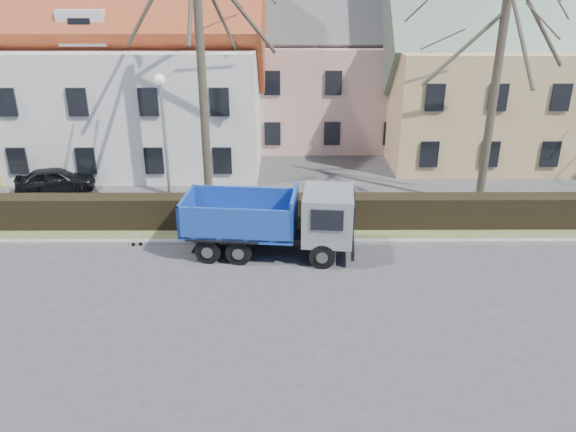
{
  "coord_description": "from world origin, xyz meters",
  "views": [
    {
      "loc": [
        1.39,
        -14.7,
        9.34
      ],
      "look_at": [
        1.48,
        3.48,
        1.6
      ],
      "focal_mm": 35.0,
      "sensor_mm": 36.0,
      "label": 1
    }
  ],
  "objects_px": {
    "cart_frame": "(132,239)",
    "streetlight": "(166,149)",
    "parked_car_a": "(55,180)",
    "dump_truck": "(263,221)"
  },
  "relations": [
    {
      "from": "cart_frame",
      "to": "streetlight",
      "type": "bearing_deg",
      "value": 69.33
    },
    {
      "from": "streetlight",
      "to": "cart_frame",
      "type": "height_order",
      "value": "streetlight"
    },
    {
      "from": "streetlight",
      "to": "parked_car_a",
      "type": "height_order",
      "value": "streetlight"
    },
    {
      "from": "parked_car_a",
      "to": "streetlight",
      "type": "bearing_deg",
      "value": -134.33
    },
    {
      "from": "dump_truck",
      "to": "parked_car_a",
      "type": "bearing_deg",
      "value": 153.12
    },
    {
      "from": "cart_frame",
      "to": "dump_truck",
      "type": "bearing_deg",
      "value": -6.23
    },
    {
      "from": "streetlight",
      "to": "parked_car_a",
      "type": "relative_size",
      "value": 1.72
    },
    {
      "from": "dump_truck",
      "to": "streetlight",
      "type": "xyz_separation_m",
      "value": [
        -3.97,
        3.19,
        1.75
      ]
    },
    {
      "from": "cart_frame",
      "to": "parked_car_a",
      "type": "distance_m",
      "value": 7.72
    },
    {
      "from": "streetlight",
      "to": "dump_truck",
      "type": "bearing_deg",
      "value": -38.79
    }
  ]
}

